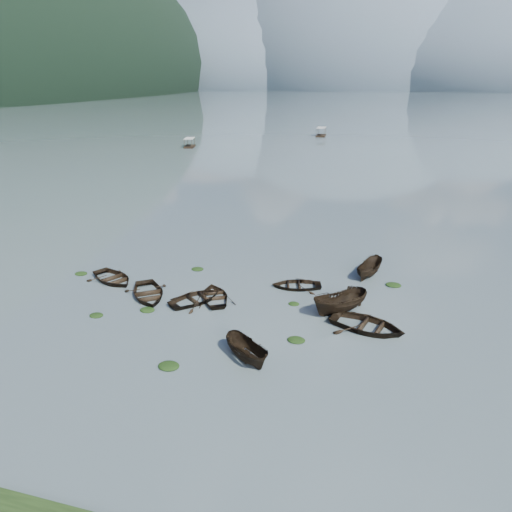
% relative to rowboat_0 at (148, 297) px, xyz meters
% --- Properties ---
extents(ground_plane, '(2400.00, 2400.00, 0.00)m').
position_rel_rowboat_0_xyz_m(ground_plane, '(7.05, -6.54, 0.00)').
color(ground_plane, '#506064').
extents(haze_mtn_a, '(520.00, 520.00, 280.00)m').
position_rel_rowboat_0_xyz_m(haze_mtn_a, '(-252.95, 893.46, 0.00)').
color(haze_mtn_a, '#475666').
rests_on(haze_mtn_a, ground).
extents(haze_mtn_b, '(520.00, 520.00, 340.00)m').
position_rel_rowboat_0_xyz_m(haze_mtn_b, '(-52.95, 893.46, 0.00)').
color(haze_mtn_b, '#475666').
rests_on(haze_mtn_b, ground).
extents(haze_mtn_c, '(520.00, 520.00, 260.00)m').
position_rel_rowboat_0_xyz_m(haze_mtn_c, '(147.05, 893.46, 0.00)').
color(haze_mtn_c, '#475666').
rests_on(haze_mtn_c, ground).
extents(rowboat_0, '(5.45, 5.76, 0.97)m').
position_rel_rowboat_0_xyz_m(rowboat_0, '(0.00, 0.00, 0.00)').
color(rowboat_0, black).
rests_on(rowboat_0, ground).
extents(rowboat_1, '(4.92, 5.16, 0.87)m').
position_rel_rowboat_0_xyz_m(rowboat_1, '(3.84, 0.22, 0.00)').
color(rowboat_1, black).
rests_on(rowboat_1, ground).
extents(rowboat_2, '(3.81, 3.58, 1.47)m').
position_rel_rowboat_0_xyz_m(rowboat_2, '(9.61, -6.08, 0.00)').
color(rowboat_2, black).
rests_on(rowboat_2, ground).
extents(rowboat_3, '(4.40, 4.88, 0.83)m').
position_rel_rowboat_0_xyz_m(rowboat_3, '(5.04, 1.04, 0.00)').
color(rowboat_3, black).
rests_on(rowboat_3, ground).
extents(rowboat_4, '(5.76, 4.78, 1.03)m').
position_rel_rowboat_0_xyz_m(rowboat_4, '(16.31, -0.65, 0.00)').
color(rowboat_4, black).
rests_on(rowboat_4, ground).
extents(rowboat_5, '(4.51, 4.48, 1.78)m').
position_rel_rowboat_0_xyz_m(rowboat_5, '(14.36, 1.27, 0.00)').
color(rowboat_5, black).
rests_on(rowboat_5, ground).
extents(rowboat_6, '(5.52, 5.01, 0.94)m').
position_rel_rowboat_0_xyz_m(rowboat_6, '(-4.16, 1.88, 0.00)').
color(rowboat_6, black).
rests_on(rowboat_6, ground).
extents(rowboat_7, '(4.50, 3.69, 0.81)m').
position_rel_rowboat_0_xyz_m(rowboat_7, '(10.60, 4.60, 0.00)').
color(rowboat_7, black).
rests_on(rowboat_7, ground).
extents(rowboat_8, '(2.66, 4.16, 1.51)m').
position_rel_rowboat_0_xyz_m(rowboat_8, '(16.08, 8.55, 0.00)').
color(rowboat_8, black).
rests_on(rowboat_8, ground).
extents(weed_clump_0, '(0.99, 0.81, 0.22)m').
position_rel_rowboat_0_xyz_m(weed_clump_0, '(-2.08, -3.71, 0.00)').
color(weed_clump_0, black).
rests_on(weed_clump_0, ground).
extents(weed_clump_1, '(1.10, 0.88, 0.24)m').
position_rel_rowboat_0_xyz_m(weed_clump_1, '(1.00, -2.07, 0.00)').
color(weed_clump_1, black).
rests_on(weed_clump_1, ground).
extents(weed_clump_2, '(1.27, 1.01, 0.27)m').
position_rel_rowboat_0_xyz_m(weed_clump_2, '(5.46, -7.99, 0.00)').
color(weed_clump_2, black).
rests_on(weed_clump_2, ground).
extents(weed_clump_3, '(0.84, 0.71, 0.19)m').
position_rel_rowboat_0_xyz_m(weed_clump_3, '(10.97, 1.66, 0.00)').
color(weed_clump_3, black).
rests_on(weed_clump_3, ground).
extents(weed_clump_4, '(1.15, 0.91, 0.24)m').
position_rel_rowboat_0_xyz_m(weed_clump_4, '(12.05, -3.28, 0.00)').
color(weed_clump_4, black).
rests_on(weed_clump_4, ground).
extents(weed_clump_5, '(1.09, 0.88, 0.23)m').
position_rel_rowboat_0_xyz_m(weed_clump_5, '(-7.57, 2.42, 0.00)').
color(weed_clump_5, black).
rests_on(weed_clump_5, ground).
extents(weed_clump_6, '(1.08, 0.90, 0.23)m').
position_rel_rowboat_0_xyz_m(weed_clump_6, '(1.63, 5.94, 0.00)').
color(weed_clump_6, black).
rests_on(weed_clump_6, ground).
extents(weed_clump_7, '(1.23, 0.99, 0.27)m').
position_rel_rowboat_0_xyz_m(weed_clump_7, '(18.11, 6.91, 0.00)').
color(weed_clump_7, black).
rests_on(weed_clump_7, ground).
extents(pontoon_left, '(3.52, 5.77, 2.06)m').
position_rel_rowboat_0_xyz_m(pontoon_left, '(-29.21, 77.67, 0.00)').
color(pontoon_left, black).
rests_on(pontoon_left, ground).
extents(pontoon_centre, '(2.81, 6.27, 2.37)m').
position_rel_rowboat_0_xyz_m(pontoon_centre, '(-1.14, 109.18, 0.00)').
color(pontoon_centre, black).
rests_on(pontoon_centre, ground).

